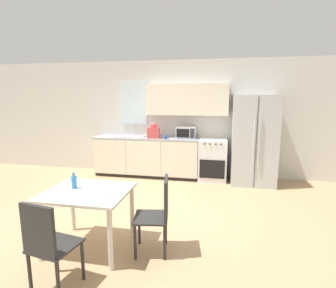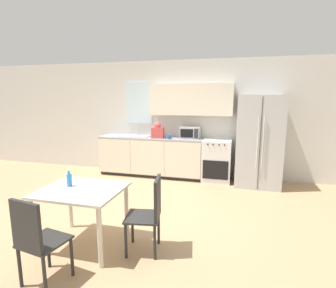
% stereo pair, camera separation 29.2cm
% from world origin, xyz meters
% --- Properties ---
extents(ground_plane, '(12.00, 12.00, 0.00)m').
position_xyz_m(ground_plane, '(0.00, 0.00, 0.00)').
color(ground_plane, tan).
extents(wall_back, '(12.00, 0.38, 2.70)m').
position_xyz_m(wall_back, '(0.08, 2.31, 1.43)').
color(wall_back, silver).
rests_on(wall_back, ground_plane).
extents(kitchen_counter, '(2.48, 0.61, 0.93)m').
position_xyz_m(kitchen_counter, '(-0.39, 2.02, 0.47)').
color(kitchen_counter, '#333333').
rests_on(kitchen_counter, ground_plane).
extents(oven_range, '(0.62, 0.63, 0.92)m').
position_xyz_m(oven_range, '(1.15, 2.01, 0.46)').
color(oven_range, white).
rests_on(oven_range, ground_plane).
extents(refrigerator, '(0.91, 0.80, 1.90)m').
position_xyz_m(refrigerator, '(2.01, 1.93, 0.95)').
color(refrigerator, silver).
rests_on(refrigerator, ground_plane).
extents(kitchen_sink, '(0.70, 0.45, 0.28)m').
position_xyz_m(kitchen_sink, '(-0.78, 2.03, 0.95)').
color(kitchen_sink, '#B7BABC').
rests_on(kitchen_sink, kitchen_counter).
extents(microwave, '(0.44, 0.36, 0.26)m').
position_xyz_m(microwave, '(0.53, 2.10, 1.06)').
color(microwave, '#B7BABC').
rests_on(microwave, kitchen_counter).
extents(coffee_mug, '(0.11, 0.08, 0.10)m').
position_xyz_m(coffee_mug, '(0.10, 1.84, 0.98)').
color(coffee_mug, '#335999').
rests_on(coffee_mug, kitchen_counter).
extents(grocery_bag_0, '(0.30, 0.27, 0.35)m').
position_xyz_m(grocery_bag_0, '(-0.20, 1.95, 1.08)').
color(grocery_bag_0, '#D14C4C').
rests_on(grocery_bag_0, kitchen_counter).
extents(dining_table, '(0.99, 0.84, 0.74)m').
position_xyz_m(dining_table, '(-0.27, -1.07, 0.63)').
color(dining_table, beige).
rests_on(dining_table, ground_plane).
extents(dining_chair_near, '(0.46, 0.46, 0.93)m').
position_xyz_m(dining_chair_near, '(-0.27, -1.86, 0.54)').
color(dining_chair_near, '#282828').
rests_on(dining_chair_near, ground_plane).
extents(dining_chair_side, '(0.46, 0.46, 0.93)m').
position_xyz_m(dining_chair_side, '(0.60, -0.99, 0.54)').
color(dining_chair_side, '#282828').
rests_on(dining_chair_side, ground_plane).
extents(drink_bottle, '(0.07, 0.07, 0.22)m').
position_xyz_m(drink_bottle, '(-0.47, -1.02, 0.83)').
color(drink_bottle, '#338CD8').
rests_on(drink_bottle, dining_table).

